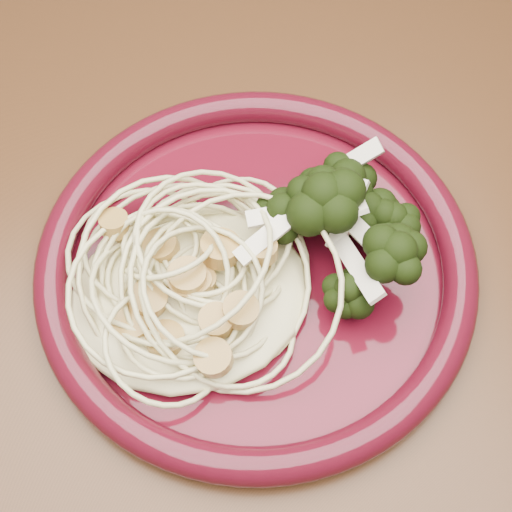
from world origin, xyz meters
The scene contains 6 objects.
dining_table centered at (0.00, 0.00, 0.65)m, with size 1.20×0.80×0.75m.
dinner_plate centered at (-0.03, -0.07, 0.76)m, with size 0.35×0.35×0.02m.
spaghetti_pile centered at (-0.08, -0.08, 0.77)m, with size 0.16×0.14×0.04m, color beige.
scallop_cluster centered at (-0.08, -0.08, 0.81)m, with size 0.12×0.12×0.04m, color #BF9241, non-canonical shape.
broccoli_pile centered at (0.03, -0.06, 0.78)m, with size 0.09×0.15×0.05m, color black.
onion_garnish centered at (0.03, -0.06, 0.81)m, with size 0.06×0.10×0.06m, color beige, non-canonical shape.
Camera 1 is at (-0.11, -0.29, 1.18)m, focal length 50.00 mm.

